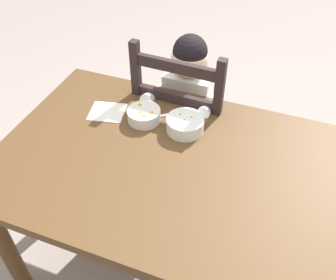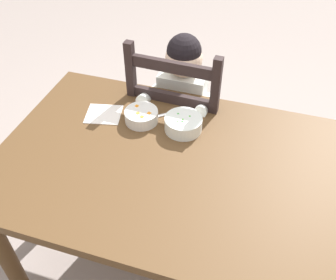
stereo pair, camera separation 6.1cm
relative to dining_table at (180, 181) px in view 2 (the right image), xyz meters
name	(u,v)px [view 2 (the right image)]	position (x,y,z in m)	size (l,w,h in m)	color
ground_plane	(177,263)	(0.00, 0.00, -0.62)	(8.00, 8.00, 0.00)	gray
dining_table	(180,181)	(0.00, 0.00, 0.00)	(1.40, 0.88, 0.72)	#53381F
dining_chair	(180,127)	(-0.14, 0.49, -0.16)	(0.44, 0.44, 0.98)	black
child_figure	(181,100)	(-0.13, 0.48, 0.02)	(0.32, 0.31, 0.97)	white
bowl_of_peas	(183,123)	(-0.04, 0.19, 0.13)	(0.15, 0.15, 0.06)	white
bowl_of_carrots	(141,116)	(-0.22, 0.19, 0.12)	(0.14, 0.14, 0.05)	white
spoon	(154,117)	(-0.18, 0.22, 0.10)	(0.12, 0.10, 0.01)	silver
paper_napkin	(104,114)	(-0.39, 0.18, 0.10)	(0.15, 0.13, 0.00)	white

